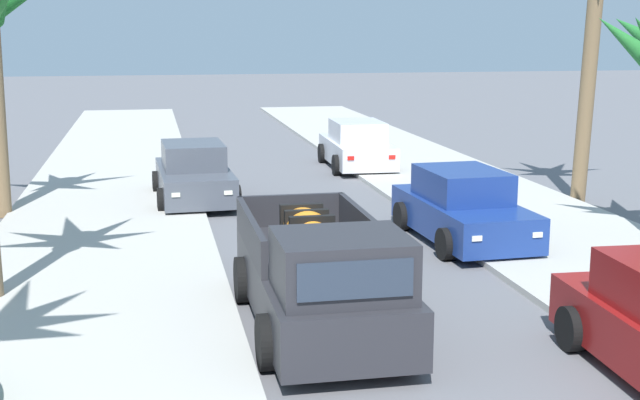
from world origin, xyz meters
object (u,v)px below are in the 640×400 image
car_right_near (357,146)px  car_right_mid (463,208)px  car_left_near (194,175)px  pickup_truck (320,277)px

car_right_near → car_right_mid: bearing=-90.7°
car_left_near → car_right_mid: bearing=-45.4°
pickup_truck → car_right_mid: size_ratio=1.21×
car_left_near → pickup_truck: bearing=-82.6°
pickup_truck → car_right_near: (4.14, 14.72, -0.10)m
pickup_truck → car_right_mid: bearing=50.0°
pickup_truck → car_right_mid: 6.24m
car_right_near → car_right_mid: 9.94m
pickup_truck → car_left_near: 10.26m
car_left_near → car_right_near: same height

